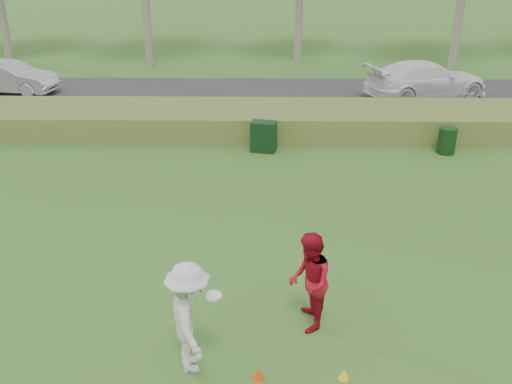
{
  "coord_description": "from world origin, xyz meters",
  "views": [
    {
      "loc": [
        0.18,
        -7.61,
        6.65
      ],
      "look_at": [
        0.0,
        4.0,
        1.3
      ],
      "focal_mm": 40.0,
      "sensor_mm": 36.0,
      "label": 1
    }
  ],
  "objects_px": {
    "player_white": "(189,318)",
    "car_right": "(427,80)",
    "cone_yellow": "(344,374)",
    "trash_bin": "(447,141)",
    "car_mid": "(10,78)",
    "player_red": "(309,282)",
    "cone_orange": "(258,373)",
    "utility_cabinet": "(264,137)"
  },
  "relations": [
    {
      "from": "player_white",
      "to": "car_right",
      "type": "relative_size",
      "value": 0.37
    },
    {
      "from": "cone_yellow",
      "to": "car_right",
      "type": "relative_size",
      "value": 0.04
    },
    {
      "from": "trash_bin",
      "to": "car_right",
      "type": "bearing_deg",
      "value": 81.56
    },
    {
      "from": "trash_bin",
      "to": "car_mid",
      "type": "bearing_deg",
      "value": 157.45
    },
    {
      "from": "player_red",
      "to": "cone_orange",
      "type": "xyz_separation_m",
      "value": [
        -0.89,
        -1.4,
        -0.83
      ]
    },
    {
      "from": "trash_bin",
      "to": "cone_yellow",
      "type": "bearing_deg",
      "value": -113.91
    },
    {
      "from": "player_white",
      "to": "player_red",
      "type": "height_order",
      "value": "player_white"
    },
    {
      "from": "car_right",
      "to": "cone_orange",
      "type": "bearing_deg",
      "value": 140.08
    },
    {
      "from": "player_red",
      "to": "trash_bin",
      "type": "bearing_deg",
      "value": 150.15
    },
    {
      "from": "utility_cabinet",
      "to": "cone_orange",
      "type": "bearing_deg",
      "value": -79.29
    },
    {
      "from": "player_white",
      "to": "cone_yellow",
      "type": "bearing_deg",
      "value": -111.48
    },
    {
      "from": "utility_cabinet",
      "to": "trash_bin",
      "type": "bearing_deg",
      "value": 10.0
    },
    {
      "from": "cone_yellow",
      "to": "utility_cabinet",
      "type": "height_order",
      "value": "utility_cabinet"
    },
    {
      "from": "player_white",
      "to": "car_mid",
      "type": "bearing_deg",
      "value": 14.6
    },
    {
      "from": "utility_cabinet",
      "to": "trash_bin",
      "type": "xyz_separation_m",
      "value": [
        5.96,
        -0.1,
        -0.07
      ]
    },
    {
      "from": "cone_orange",
      "to": "trash_bin",
      "type": "bearing_deg",
      "value": 60.07
    },
    {
      "from": "player_white",
      "to": "car_mid",
      "type": "relative_size",
      "value": 0.48
    },
    {
      "from": "cone_yellow",
      "to": "utility_cabinet",
      "type": "relative_size",
      "value": 0.2
    },
    {
      "from": "player_red",
      "to": "cone_yellow",
      "type": "xyz_separation_m",
      "value": [
        0.5,
        -1.38,
        -0.85
      ]
    },
    {
      "from": "cone_orange",
      "to": "cone_yellow",
      "type": "xyz_separation_m",
      "value": [
        1.39,
        0.03,
        -0.01
      ]
    },
    {
      "from": "cone_yellow",
      "to": "car_mid",
      "type": "xyz_separation_m",
      "value": [
        -12.57,
        17.54,
        0.64
      ]
    },
    {
      "from": "cone_yellow",
      "to": "car_mid",
      "type": "bearing_deg",
      "value": 125.63
    },
    {
      "from": "trash_bin",
      "to": "player_white",
      "type": "bearing_deg",
      "value": -125.05
    },
    {
      "from": "car_right",
      "to": "utility_cabinet",
      "type": "bearing_deg",
      "value": 115.61
    },
    {
      "from": "cone_yellow",
      "to": "utility_cabinet",
      "type": "xyz_separation_m",
      "value": [
        -1.34,
        10.51,
        0.4
      ]
    },
    {
      "from": "car_mid",
      "to": "player_red",
      "type": "bearing_deg",
      "value": -132.95
    },
    {
      "from": "utility_cabinet",
      "to": "trash_bin",
      "type": "distance_m",
      "value": 5.96
    },
    {
      "from": "utility_cabinet",
      "to": "car_right",
      "type": "xyz_separation_m",
      "value": [
        6.94,
        6.53,
        0.33
      ]
    },
    {
      "from": "utility_cabinet",
      "to": "car_mid",
      "type": "xyz_separation_m",
      "value": [
        -11.22,
        7.03,
        0.24
      ]
    },
    {
      "from": "cone_orange",
      "to": "car_mid",
      "type": "distance_m",
      "value": 20.83
    },
    {
      "from": "player_red",
      "to": "trash_bin",
      "type": "height_order",
      "value": "player_red"
    },
    {
      "from": "cone_yellow",
      "to": "car_right",
      "type": "distance_m",
      "value": 17.95
    },
    {
      "from": "cone_orange",
      "to": "car_mid",
      "type": "relative_size",
      "value": 0.05
    },
    {
      "from": "player_white",
      "to": "car_right",
      "type": "distance_m",
      "value": 18.63
    },
    {
      "from": "car_right",
      "to": "trash_bin",
      "type": "bearing_deg",
      "value": 153.92
    },
    {
      "from": "cone_orange",
      "to": "utility_cabinet",
      "type": "xyz_separation_m",
      "value": [
        0.05,
        10.53,
        0.39
      ]
    },
    {
      "from": "player_white",
      "to": "utility_cabinet",
      "type": "relative_size",
      "value": 1.95
    },
    {
      "from": "trash_bin",
      "to": "car_right",
      "type": "relative_size",
      "value": 0.16
    },
    {
      "from": "cone_yellow",
      "to": "car_mid",
      "type": "relative_size",
      "value": 0.05
    },
    {
      "from": "player_red",
      "to": "car_right",
      "type": "bearing_deg",
      "value": 158.39
    },
    {
      "from": "cone_orange",
      "to": "car_mid",
      "type": "xyz_separation_m",
      "value": [
        -11.18,
        17.56,
        0.63
      ]
    },
    {
      "from": "car_right",
      "to": "player_white",
      "type": "bearing_deg",
      "value": 136.59
    }
  ]
}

